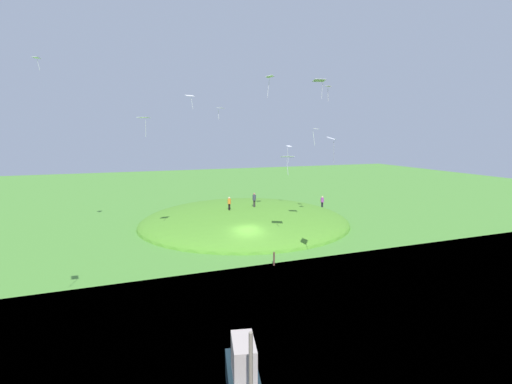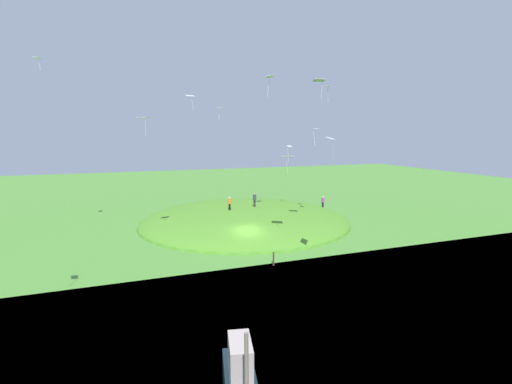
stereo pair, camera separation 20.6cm
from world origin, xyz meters
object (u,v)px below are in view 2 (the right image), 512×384
kite_3 (287,157)px  kite_6 (190,96)px  person_on_hilltop (323,201)px  kite_5 (328,88)px  kite_10 (319,81)px  kite_11 (270,78)px  person_with_child (230,202)px  person_watching_kites (255,198)px  kite_0 (37,58)px  kite_9 (331,140)px  kite_4 (289,148)px  mooring_post (273,259)px  kite_7 (316,130)px  kite_2 (144,118)px  kite_1 (221,108)px

kite_3 → kite_6: bearing=22.0°
person_on_hilltop → kite_5: (-13.55, 7.77, 13.51)m
kite_10 → kite_11: bearing=20.2°
person_with_child → kite_3: (-11.42, -2.05, 5.82)m
person_watching_kites → kite_10: size_ratio=1.07×
kite_0 → kite_9: bearing=-131.6°
kite_4 → person_watching_kites: bearing=85.9°
mooring_post → kite_7: bearing=-45.0°
person_watching_kites → kite_2: 17.21m
kite_5 → mooring_post: bearing=117.7°
kite_6 → kite_7: bearing=-122.6°
kite_11 → mooring_post: (-6.88, 2.33, -15.71)m
kite_0 → kite_3: bearing=-121.6°
kite_1 → kite_10: bearing=-163.6°
kite_2 → person_with_child: bearing=-55.2°
mooring_post → kite_3: bearing=-46.0°
kite_1 → kite_9: size_ratio=0.77×
person_with_child → kite_9: (-17.56, -2.60, 7.39)m
kite_3 → kite_5: kite_5 is taller
kite_9 → kite_10: kite_10 is taller
person_on_hilltop → kite_4: kite_4 is taller
kite_3 → kite_5: size_ratio=1.21×
kite_2 → kite_11: (0.11, -11.86, 4.05)m
kite_2 → kite_5: 16.98m
person_watching_kites → kite_3: 13.28m
kite_9 → kite_2: bearing=47.9°
kite_4 → kite_2: bearing=111.7°
kite_4 → kite_9: kite_9 is taller
kite_9 → kite_1: bearing=7.3°
kite_1 → kite_6: bearing=92.3°
kite_0 → kite_7: size_ratio=0.62×
kite_10 → kite_4: bearing=-14.3°
kite_2 → kite_9: (-10.94, -12.11, -1.76)m
kite_1 → kite_0: bearing=95.3°
kite_6 → mooring_post: (-16.28, -3.76, -14.65)m
person_on_hilltop → kite_7: size_ratio=0.86×
kite_4 → kite_5: 11.63m
kite_4 → person_on_hilltop: bearing=-62.9°
kite_2 → kite_11: kite_11 is taller
person_with_child → kite_9: kite_9 is taller
kite_4 → kite_0: bearing=87.6°
kite_3 → kite_11: bearing=-3.5°
kite_9 → kite_11: bearing=1.3°
kite_6 → kite_5: bearing=-139.9°
person_on_hilltop → kite_4: bearing=33.0°
person_with_child → person_watching_kites: bearing=-115.1°
kite_2 → kite_7: kite_2 is taller
person_on_hilltop → kite_6: 22.90m
kite_3 → kite_4: 12.92m
person_on_hilltop → kite_5: size_ratio=1.20×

